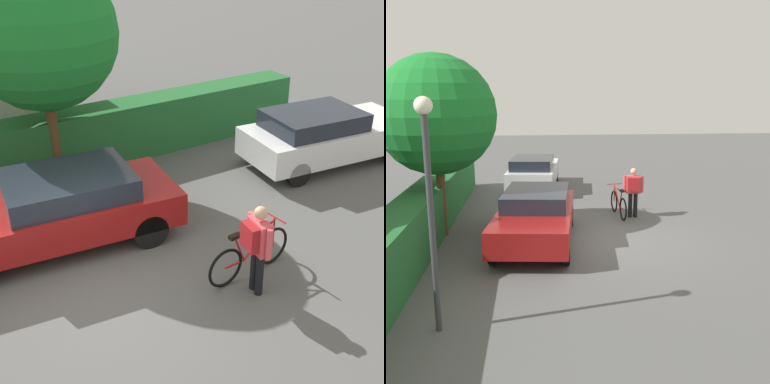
# 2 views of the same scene
# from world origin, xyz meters

# --- Properties ---
(ground_plane) EXTENTS (60.00, 60.00, 0.00)m
(ground_plane) POSITION_xyz_m (0.00, 0.00, 0.00)
(ground_plane) COLOR #545454
(hedge_row) EXTENTS (15.42, 0.90, 1.37)m
(hedge_row) POSITION_xyz_m (0.00, 4.82, 0.69)
(hedge_row) COLOR #21602D
(hedge_row) RESTS_ON ground
(parked_car_near) EXTENTS (4.61, 2.33, 1.36)m
(parked_car_near) POSITION_xyz_m (0.03, 1.89, 0.74)
(parked_car_near) COLOR maroon
(parked_car_near) RESTS_ON ground
(parked_car_far) EXTENTS (4.35, 2.21, 1.35)m
(parked_car_far) POSITION_xyz_m (6.70, 1.91, 0.72)
(parked_car_far) COLOR silver
(parked_car_far) RESTS_ON ground
(bicycle) EXTENTS (1.76, 0.50, 0.95)m
(bicycle) POSITION_xyz_m (2.37, -0.74, 0.39)
(bicycle) COLOR black
(bicycle) RESTS_ON ground
(person_rider) EXTENTS (0.39, 0.64, 1.57)m
(person_rider) POSITION_xyz_m (2.15, -1.16, 0.94)
(person_rider) COLOR black
(person_rider) RESTS_ON ground
(tree_kerbside) EXTENTS (3.16, 3.16, 4.87)m
(tree_kerbside) POSITION_xyz_m (0.90, 4.43, 3.28)
(tree_kerbside) COLOR brown
(tree_kerbside) RESTS_ON ground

